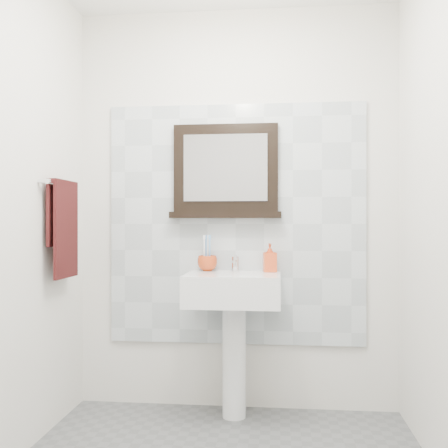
% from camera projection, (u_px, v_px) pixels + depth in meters
% --- Properties ---
extents(back_wall, '(2.00, 0.01, 2.50)m').
position_uv_depth(back_wall, '(236.00, 208.00, 3.29)').
color(back_wall, silver).
rests_on(back_wall, ground).
extents(front_wall, '(2.00, 0.01, 2.50)m').
position_uv_depth(front_wall, '(150.00, 177.00, 1.11)').
color(front_wall, silver).
rests_on(front_wall, ground).
extents(splashback, '(1.60, 0.02, 1.50)m').
position_uv_depth(splashback, '(236.00, 224.00, 3.28)').
color(splashback, silver).
rests_on(splashback, back_wall).
extents(pedestal_sink, '(0.55, 0.44, 0.96)m').
position_uv_depth(pedestal_sink, '(233.00, 305.00, 3.07)').
color(pedestal_sink, white).
rests_on(pedestal_sink, ground).
extents(toothbrush_cup, '(0.12, 0.12, 0.09)m').
position_uv_depth(toothbrush_cup, '(207.00, 263.00, 3.23)').
color(toothbrush_cup, '#B83C15').
rests_on(toothbrush_cup, pedestal_sink).
extents(toothbrushes, '(0.05, 0.04, 0.21)m').
position_uv_depth(toothbrushes, '(207.00, 251.00, 3.23)').
color(toothbrushes, white).
rests_on(toothbrushes, toothbrush_cup).
extents(soap_dispenser, '(0.09, 0.09, 0.17)m').
position_uv_depth(soap_dispenser, '(270.00, 258.00, 3.17)').
color(soap_dispenser, red).
rests_on(soap_dispenser, pedestal_sink).
extents(framed_mirror, '(0.69, 0.11, 0.59)m').
position_uv_depth(framed_mirror, '(226.00, 174.00, 3.26)').
color(framed_mirror, black).
rests_on(framed_mirror, back_wall).
extents(towel_bar, '(0.07, 0.40, 0.03)m').
position_uv_depth(towel_bar, '(62.00, 184.00, 2.95)').
color(towel_bar, silver).
rests_on(towel_bar, left_wall).
extents(hand_towel, '(0.06, 0.30, 0.55)m').
position_uv_depth(hand_towel, '(63.00, 221.00, 2.95)').
color(hand_towel, black).
rests_on(hand_towel, towel_bar).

